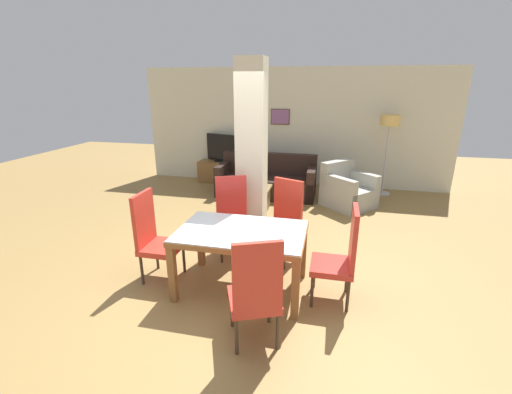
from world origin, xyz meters
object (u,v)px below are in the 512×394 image
Objects in this scene: armchair at (347,191)px; dining_table at (242,243)px; tv_screen at (222,148)px; dining_chair_far_right at (284,219)px; floor_lamp at (389,127)px; dining_chair_head_right at (341,255)px; dining_chair_head_left at (154,235)px; tv_stand at (223,172)px; sofa at (267,181)px; bottle at (237,183)px; dining_chair_near_right at (255,291)px; coffee_table at (250,198)px; dining_chair_far_left at (232,215)px.

dining_table is at bearing 20.89° from armchair.
dining_chair_far_right is at bearing 135.73° from tv_screen.
floor_lamp reaches higher than armchair.
dining_chair_far_right reaches higher than dining_table.
dining_chair_head_right and dining_chair_head_left have the same top height.
tv_stand is at bearing 32.52° from dining_chair_head_right.
sofa is (0.71, 3.64, -0.28)m from dining_chair_head_left.
sofa is at bearing -59.89° from armchair.
armchair is at bearing -3.00° from dining_chair_head_right.
dining_chair_head_right reaches higher than dining_table.
dining_chair_far_right is 0.95× the size of armchair.
dining_chair_far_right is 1.37× the size of tv_screen.
dining_chair_far_right is at bearing 21.23° from armchair.
armchair is at bearing 68.29° from dining_table.
dining_chair_head_left is 1.37× the size of tv_screen.
tv_stand is (-2.79, 4.37, -0.32)m from dining_chair_head_right.
dining_table is 0.85× the size of floor_lamp.
bottle is (0.35, 2.50, -0.01)m from dining_chair_head_left.
bottle is (-0.76, 2.50, -0.03)m from dining_table.
dining_chair_near_right is at bearing -71.56° from bottle.
dining_chair_near_right is (1.48, -0.88, 0.00)m from dining_chair_head_left.
coffee_table is 3.32m from floor_lamp.
dining_chair_near_right and dining_chair_far_left have the same top height.
dining_chair_head_left is 1.72m from dining_chair_near_right.
dining_table is 1.31× the size of dining_chair_far_left.
bottle reaches higher than coffee_table.
armchair is 3.20m from tv_screen.
dining_chair_head_right is at bearing -57.48° from tv_stand.
dining_chair_far_right is (0.37, 0.88, -0.02)m from dining_table.
tv_screen is (-2.02, 3.49, 0.27)m from dining_chair_far_right.
tv_screen is at bearing 115.62° from bottle.
dining_chair_head_left is 1.15m from dining_chair_far_left.
dining_chair_far_right is 0.95× the size of tv_stand.
coffee_table is (-0.90, 1.77, -0.34)m from dining_chair_far_right.
dining_chair_near_right reaches higher than tv_stand.
sofa is at bearing 72.47° from bottle.
dining_chair_far_left is at bearing 125.87° from tv_screen.
sofa reaches higher than dining_table.
armchair is at bearing -20.55° from tv_stand.
dining_chair_far_left is at bearing 112.89° from dining_table.
coffee_table is (-0.17, 1.78, -0.34)m from dining_chair_far_left.
tv_screen is (0.00, 0.00, 0.59)m from tv_stand.
armchair is at bearing 167.51° from sofa.
dining_chair_head_right is 1.00× the size of dining_chair_far_left.
dining_chair_far_left is (-1.49, 0.87, 0.00)m from dining_chair_head_right.
dining_table is at bearing 90.00° from dining_chair_head_left.
dining_chair_far_right is 0.53× the size of sofa.
dining_table is 1.25× the size of armchair.
dining_chair_head_left reaches higher than armchair.
sofa is 2.82m from floor_lamp.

